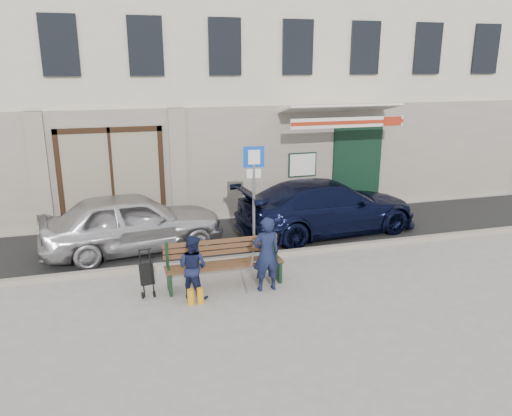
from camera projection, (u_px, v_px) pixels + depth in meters
name	position (u px, v px, depth m)	size (l,w,h in m)	color
ground	(281.00, 285.00, 10.23)	(80.00, 80.00, 0.00)	#9E9991
asphalt_lane	(243.00, 236.00, 13.09)	(60.00, 3.20, 0.01)	#282828
curb	(260.00, 256.00, 11.60)	(60.00, 0.18, 0.12)	#9E9384
building	(202.00, 44.00, 16.65)	(20.00, 8.27, 10.00)	beige
car_silver	(133.00, 222.00, 11.88)	(1.72, 4.27, 1.45)	silver
car_navy	(328.00, 207.00, 13.22)	(2.00, 4.93, 1.43)	black
parking_sign	(254.00, 184.00, 11.40)	(0.48, 0.10, 2.58)	gray
bench	(222.00, 264.00, 10.09)	(2.40, 1.17, 0.98)	brown
man	(266.00, 254.00, 9.81)	(0.55, 0.36, 1.52)	#141B39
woman	(193.00, 267.00, 9.52)	(0.61, 0.48, 1.26)	#151B3B
stroller	(147.00, 275.00, 9.71)	(0.29, 0.39, 0.90)	black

